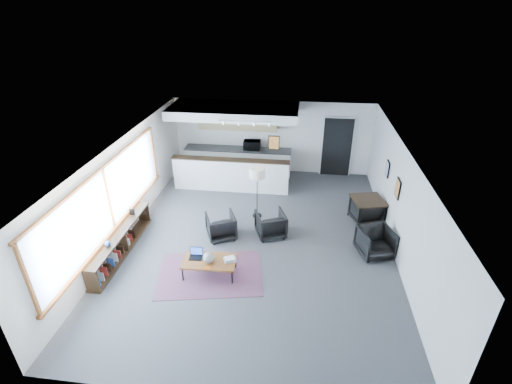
# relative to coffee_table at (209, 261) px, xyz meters

# --- Properties ---
(room) EXTENTS (7.02, 9.02, 2.62)m
(room) POSITION_rel_coffee_table_xyz_m (0.92, 1.52, 0.93)
(room) COLOR #47474A
(room) RESTS_ON ground
(window) EXTENTS (0.10, 5.95, 1.66)m
(window) POSITION_rel_coffee_table_xyz_m (-2.54, 0.62, 1.09)
(window) COLOR #8CBFFF
(window) RESTS_ON room
(console) EXTENTS (0.35, 3.00, 0.80)m
(console) POSITION_rel_coffee_table_xyz_m (-2.38, 0.47, -0.04)
(console) COLOR black
(console) RESTS_ON floor
(kitchenette) EXTENTS (4.20, 1.96, 2.60)m
(kitchenette) POSITION_rel_coffee_table_xyz_m (-0.28, 5.23, 1.01)
(kitchenette) COLOR white
(kitchenette) RESTS_ON floor
(doorway) EXTENTS (1.10, 0.12, 2.15)m
(doorway) POSITION_rel_coffee_table_xyz_m (3.22, 5.94, 0.71)
(doorway) COLOR black
(doorway) RESTS_ON room
(track_light) EXTENTS (1.60, 0.07, 0.15)m
(track_light) POSITION_rel_coffee_table_xyz_m (0.33, 3.72, 2.16)
(track_light) COLOR silver
(track_light) RESTS_ON room
(wall_art_lower) EXTENTS (0.03, 0.38, 0.48)m
(wall_art_lower) POSITION_rel_coffee_table_xyz_m (4.39, 1.92, 1.18)
(wall_art_lower) COLOR black
(wall_art_lower) RESTS_ON room
(wall_art_upper) EXTENTS (0.03, 0.34, 0.44)m
(wall_art_upper) POSITION_rel_coffee_table_xyz_m (4.39, 3.22, 1.13)
(wall_art_upper) COLOR black
(wall_art_upper) RESTS_ON room
(kilim_rug) EXTENTS (2.66, 2.05, 0.01)m
(kilim_rug) POSITION_rel_coffee_table_xyz_m (0.00, 0.00, -0.36)
(kilim_rug) COLOR #5B3247
(kilim_rug) RESTS_ON floor
(coffee_table) EXTENTS (1.25, 0.70, 0.40)m
(coffee_table) POSITION_rel_coffee_table_xyz_m (0.00, 0.00, 0.00)
(coffee_table) COLOR brown
(coffee_table) RESTS_ON floor
(laptop) EXTENTS (0.32, 0.26, 0.22)m
(laptop) POSITION_rel_coffee_table_xyz_m (-0.33, 0.11, 0.09)
(laptop) COLOR black
(laptop) RESTS_ON coffee_table
(ceramic_pot) EXTENTS (0.26, 0.26, 0.26)m
(ceramic_pot) POSITION_rel_coffee_table_xyz_m (0.01, -0.06, 0.16)
(ceramic_pot) COLOR gray
(ceramic_pot) RESTS_ON coffee_table
(book_stack) EXTENTS (0.33, 0.30, 0.08)m
(book_stack) POSITION_rel_coffee_table_xyz_m (0.47, 0.06, 0.07)
(book_stack) COLOR silver
(book_stack) RESTS_ON coffee_table
(coaster) EXTENTS (0.13, 0.13, 0.01)m
(coaster) POSITION_rel_coffee_table_xyz_m (0.02, -0.26, 0.03)
(coaster) COLOR #E5590C
(coaster) RESTS_ON coffee_table
(armchair_left) EXTENTS (0.94, 0.91, 0.75)m
(armchair_left) POSITION_rel_coffee_table_xyz_m (-0.05, 1.54, 0.00)
(armchair_left) COLOR black
(armchair_left) RESTS_ON floor
(armchair_right) EXTENTS (0.93, 0.90, 0.76)m
(armchair_right) POSITION_rel_coffee_table_xyz_m (1.26, 1.78, 0.01)
(armchair_right) COLOR black
(armchair_right) RESTS_ON floor
(floor_lamp) EXTENTS (0.59, 0.59, 1.56)m
(floor_lamp) POSITION_rel_coffee_table_xyz_m (0.78, 2.71, 0.98)
(floor_lamp) COLOR black
(floor_lamp) RESTS_ON floor
(dining_table) EXTENTS (1.04, 1.04, 0.73)m
(dining_table) POSITION_rel_coffee_table_xyz_m (3.92, 2.78, 0.29)
(dining_table) COLOR black
(dining_table) RESTS_ON floor
(dining_chair_near) EXTENTS (0.83, 0.80, 0.68)m
(dining_chair_near) POSITION_rel_coffee_table_xyz_m (3.92, 1.25, -0.03)
(dining_chair_near) COLOR black
(dining_chair_near) RESTS_ON floor
(dining_chair_far) EXTENTS (0.82, 0.79, 0.68)m
(dining_chair_far) POSITION_rel_coffee_table_xyz_m (3.92, 2.82, -0.03)
(dining_chair_far) COLOR black
(dining_chair_far) RESTS_ON floor
(microwave) EXTENTS (0.58, 0.33, 0.39)m
(microwave) POSITION_rel_coffee_table_xyz_m (0.23, 5.67, 0.76)
(microwave) COLOR black
(microwave) RESTS_ON kitchenette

